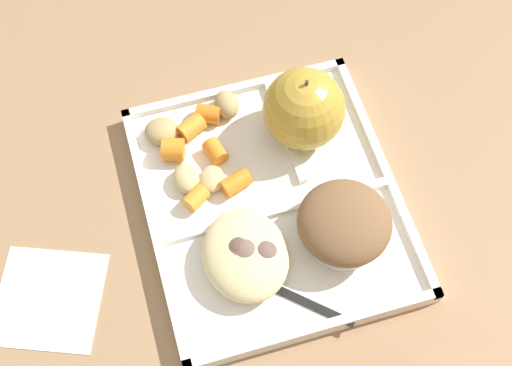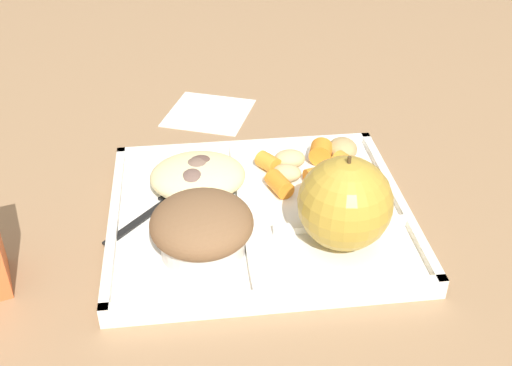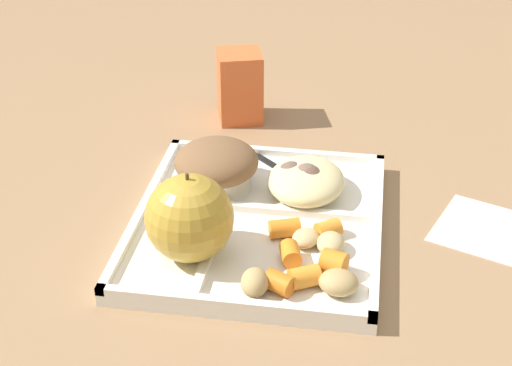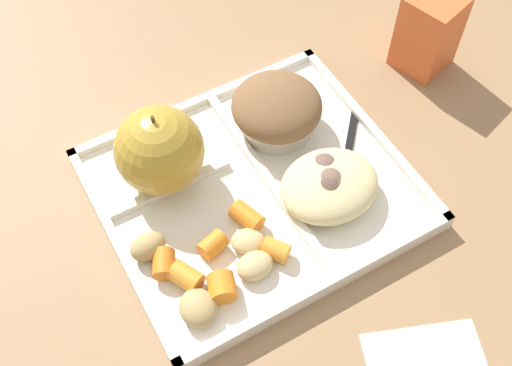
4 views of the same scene
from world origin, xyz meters
The scene contains 21 objects.
ground centered at (0.00, 0.00, 0.00)m, with size 6.00×6.00×0.00m, color #997551.
lunch_tray centered at (0.00, 0.00, 0.01)m, with size 0.30×0.26×0.02m.
green_apple centered at (-0.07, 0.06, 0.06)m, with size 0.09×0.09×0.10m.
bran_muffin centered at (0.06, 0.06, 0.04)m, with size 0.10×0.10×0.06m.
carrot_slice_tilted centered at (-0.02, -0.08, 0.02)m, with size 0.02×0.02×0.03m, color orange.
carrot_slice_diagonal centered at (-0.12, -0.04, 0.02)m, with size 0.02×0.02×0.03m, color orange.
carrot_slice_large centered at (-0.08, -0.09, 0.03)m, with size 0.03×0.03×0.02m, color orange.
carrot_slice_edge centered at (-0.07, -0.04, 0.02)m, with size 0.02×0.02×0.03m, color orange.
carrot_slice_center centered at (-0.03, -0.03, 0.02)m, with size 0.02×0.02×0.03m, color orange.
carrot_slice_small centered at (-0.11, -0.06, 0.02)m, with size 0.02×0.02×0.03m, color orange.
potato_chunk_small centered at (-0.12, -0.02, 0.03)m, with size 0.03×0.04×0.02m, color tan.
potato_chunk_corner centered at (-0.11, -0.09, 0.02)m, with size 0.04×0.03×0.02m, color tan.
potato_chunk_wedge centered at (-0.04, -0.06, 0.02)m, with size 0.03×0.03×0.02m, color tan.
potato_chunk_golden centered at (-0.05, -0.08, 0.02)m, with size 0.03×0.04×0.02m, color tan.
egg_noodle_pile centered at (0.06, -0.05, 0.03)m, with size 0.10×0.09×0.04m, color beige.
meatball_back centered at (0.06, -0.05, 0.03)m, with size 0.04×0.04×0.04m, color #755B4C.
meatball_front centered at (0.06, -0.05, 0.03)m, with size 0.04×0.04×0.04m, color #755B4C.
meatball_side centered at (0.07, -0.03, 0.03)m, with size 0.04×0.04×0.04m, color brown.
meatball_center centered at (0.06, -0.05, 0.03)m, with size 0.04×0.04×0.04m, color brown.
plastic_fork centered at (0.10, -0.02, 0.01)m, with size 0.10×0.11×0.00m.
paper_napkin centered at (0.04, -0.25, 0.00)m, with size 0.11×0.11×0.00m, color white.
Camera 1 is at (0.32, -0.11, 0.70)m, focal length 50.35 mm.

